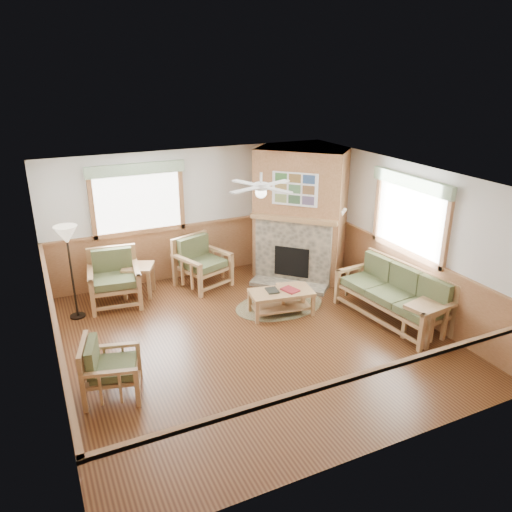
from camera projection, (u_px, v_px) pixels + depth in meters
name	position (u px, v px, depth m)	size (l,w,h in m)	color
floor	(252.00, 338.00, 8.34)	(6.00, 6.00, 0.01)	#4E2B15
ceiling	(252.00, 178.00, 7.36)	(6.00, 6.00, 0.01)	white
wall_back	(192.00, 214.00, 10.38)	(6.00, 0.02, 2.70)	silver
wall_front	(369.00, 357.00, 5.32)	(6.00, 0.02, 2.70)	silver
wall_left	(48.00, 298.00, 6.66)	(0.02, 6.00, 2.70)	silver
wall_right	(402.00, 236.00, 9.04)	(0.02, 6.00, 2.70)	silver
wainscot	(252.00, 308.00, 8.14)	(6.00, 6.00, 1.10)	#93623C
fireplace	(300.00, 214.00, 10.39)	(2.20, 2.20, 2.70)	#93623C
window_back	(134.00, 162.00, 9.49)	(1.90, 0.16, 1.50)	white
window_right	(415.00, 174.00, 8.43)	(0.16, 1.90, 1.50)	white
ceiling_fan	(261.00, 175.00, 7.75)	(1.24, 1.24, 0.36)	white
sofa	(393.00, 295.00, 8.75)	(0.86, 2.10, 0.96)	#9F764A
armchair_back_left	(114.00, 279.00, 9.33)	(0.91, 0.91, 1.02)	#9F764A
armchair_back_right	(203.00, 263.00, 10.12)	(0.89, 0.89, 1.00)	#9F764A
armchair_left	(112.00, 368.00, 6.78)	(0.74, 0.74, 0.83)	#9F764A
coffee_table	(281.00, 302.00, 9.05)	(1.13, 0.57, 0.45)	#9F764A
end_table_chairs	(139.00, 280.00, 9.76)	(0.56, 0.54, 0.62)	#9F764A
end_table_sofa	(425.00, 322.00, 8.18)	(0.55, 0.53, 0.61)	#9F764A
footstool	(290.00, 297.00, 9.33)	(0.46, 0.46, 0.40)	#9F764A
braided_rug	(279.00, 305.00, 9.42)	(1.72, 1.72, 0.01)	brown
floor_lamp_left	(72.00, 273.00, 8.71)	(0.40, 0.40, 1.73)	black
floor_lamp_right	(336.00, 245.00, 10.26)	(0.36, 0.36, 1.56)	black
book_red	(290.00, 289.00, 8.98)	(0.22, 0.30, 0.03)	maroon
book_dark	(272.00, 290.00, 8.96)	(0.20, 0.27, 0.03)	black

